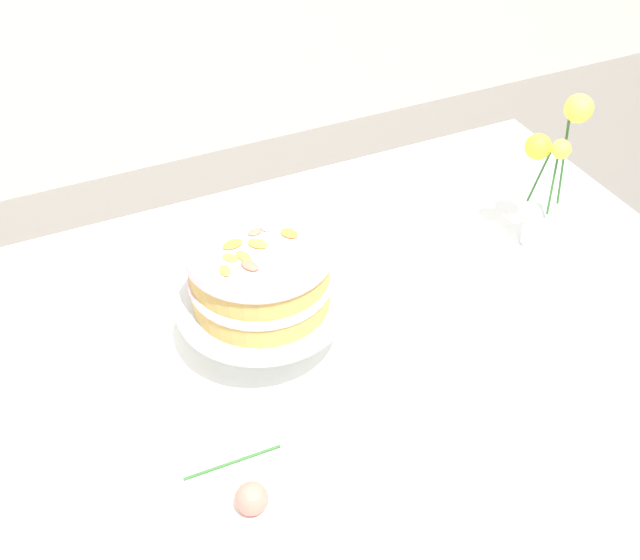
% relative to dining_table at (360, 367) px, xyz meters
% --- Properties ---
extents(ground_plane, '(12.00, 12.00, 0.00)m').
position_rel_dining_table_xyz_m(ground_plane, '(0.00, 0.03, -0.65)').
color(ground_plane, '#666059').
extents(dining_table, '(1.40, 1.00, 0.74)m').
position_rel_dining_table_xyz_m(dining_table, '(0.00, 0.00, 0.00)').
color(dining_table, white).
rests_on(dining_table, ground).
extents(linen_napkin, '(0.38, 0.38, 0.00)m').
position_rel_dining_table_xyz_m(linen_napkin, '(-0.17, 0.05, 0.09)').
color(linen_napkin, white).
rests_on(linen_napkin, dining_table).
extents(cake_stand, '(0.29, 0.29, 0.10)m').
position_rel_dining_table_xyz_m(cake_stand, '(-0.17, 0.05, 0.17)').
color(cake_stand, silver).
rests_on(cake_stand, linen_napkin).
extents(layer_cake, '(0.24, 0.24, 0.12)m').
position_rel_dining_table_xyz_m(layer_cake, '(-0.17, 0.05, 0.25)').
color(layer_cake, tan).
rests_on(layer_cake, cake_stand).
extents(flower_vase, '(0.10, 0.10, 0.33)m').
position_rel_dining_table_xyz_m(flower_vase, '(0.45, 0.09, 0.21)').
color(flower_vase, silver).
rests_on(flower_vase, dining_table).
extents(fallen_rose, '(0.15, 0.12, 0.05)m').
position_rel_dining_table_xyz_m(fallen_rose, '(-0.31, -0.26, 0.12)').
color(fallen_rose, '#2D6028').
rests_on(fallen_rose, dining_table).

